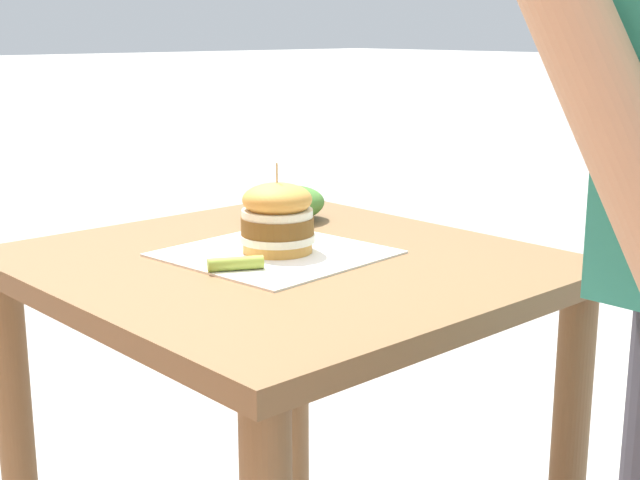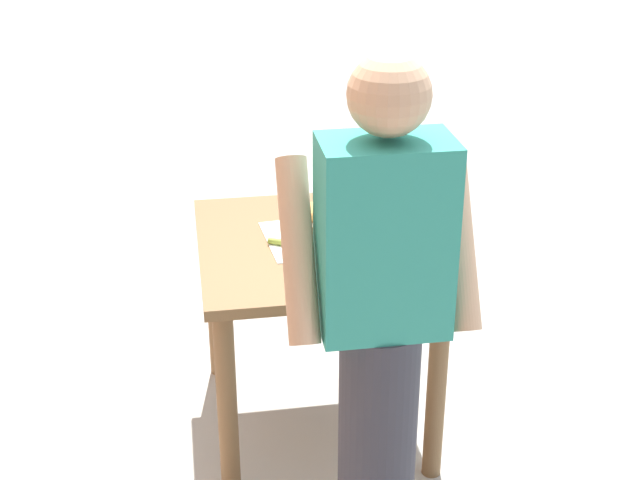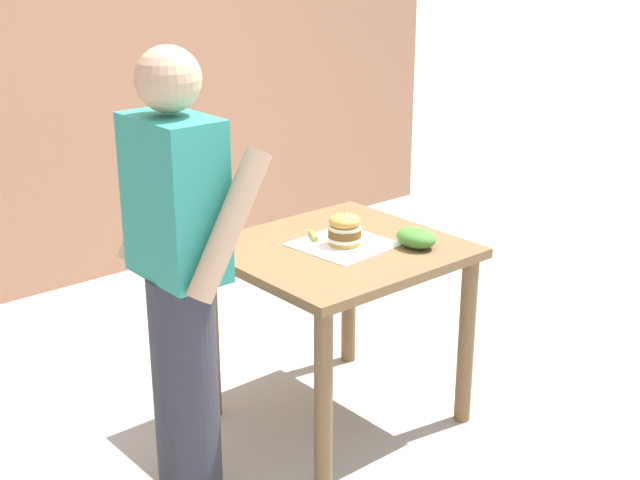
{
  "view_description": "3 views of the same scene",
  "coord_description": "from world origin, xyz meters",
  "px_view_note": "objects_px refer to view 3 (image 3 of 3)",
  "views": [
    {
      "loc": [
        1.04,
        1.23,
        1.21
      ],
      "look_at": [
        0.0,
        0.1,
        0.85
      ],
      "focal_mm": 50.0,
      "sensor_mm": 36.0,
      "label": 1
    },
    {
      "loc": [
        0.46,
        2.93,
        2.22
      ],
      "look_at": [
        0.0,
        0.1,
        0.85
      ],
      "focal_mm": 50.0,
      "sensor_mm": 36.0,
      "label": 2
    },
    {
      "loc": [
        -2.57,
        2.29,
        2.06
      ],
      "look_at": [
        0.0,
        0.1,
        0.85
      ],
      "focal_mm": 50.0,
      "sensor_mm": 36.0,
      "label": 3
    }
  ],
  "objects_px": {
    "pickle_spear": "(313,236)",
    "side_salad": "(416,238)",
    "patio_table": "(338,279)",
    "diner_across_table": "(181,279)",
    "sandwich": "(345,229)"
  },
  "relations": [
    {
      "from": "sandwich",
      "to": "pickle_spear",
      "type": "xyz_separation_m",
      "value": [
        0.14,
        0.05,
        -0.05
      ]
    },
    {
      "from": "sandwich",
      "to": "diner_across_table",
      "type": "xyz_separation_m",
      "value": [
        -0.06,
        0.82,
        0.02
      ]
    },
    {
      "from": "patio_table",
      "to": "sandwich",
      "type": "xyz_separation_m",
      "value": [
        -0.01,
        -0.03,
        0.22
      ]
    },
    {
      "from": "side_salad",
      "to": "diner_across_table",
      "type": "bearing_deg",
      "value": 81.9
    },
    {
      "from": "pickle_spear",
      "to": "side_salad",
      "type": "bearing_deg",
      "value": -142.61
    },
    {
      "from": "patio_table",
      "to": "diner_across_table",
      "type": "xyz_separation_m",
      "value": [
        -0.06,
        0.79,
        0.23
      ]
    },
    {
      "from": "patio_table",
      "to": "sandwich",
      "type": "height_order",
      "value": "sandwich"
    },
    {
      "from": "patio_table",
      "to": "pickle_spear",
      "type": "distance_m",
      "value": 0.21
    },
    {
      "from": "pickle_spear",
      "to": "side_salad",
      "type": "relative_size",
      "value": 0.54
    },
    {
      "from": "sandwich",
      "to": "pickle_spear",
      "type": "bearing_deg",
      "value": 20.61
    },
    {
      "from": "sandwich",
      "to": "diner_across_table",
      "type": "bearing_deg",
      "value": 93.98
    },
    {
      "from": "diner_across_table",
      "to": "pickle_spear",
      "type": "bearing_deg",
      "value": -75.66
    },
    {
      "from": "diner_across_table",
      "to": "sandwich",
      "type": "bearing_deg",
      "value": -86.02
    },
    {
      "from": "sandwich",
      "to": "diner_across_table",
      "type": "relative_size",
      "value": 0.1
    },
    {
      "from": "pickle_spear",
      "to": "side_salad",
      "type": "distance_m",
      "value": 0.43
    }
  ]
}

